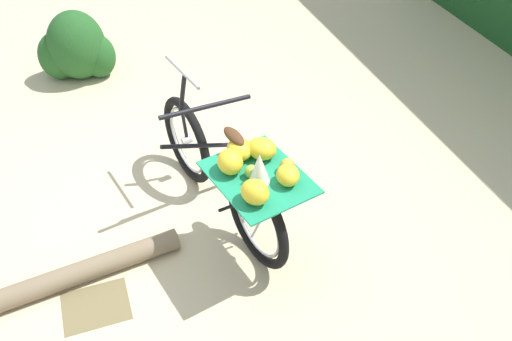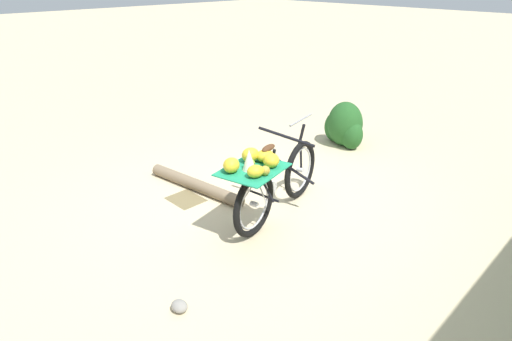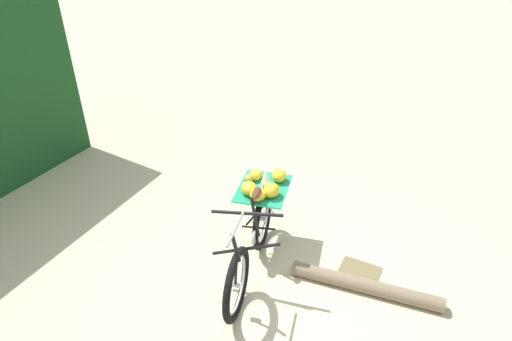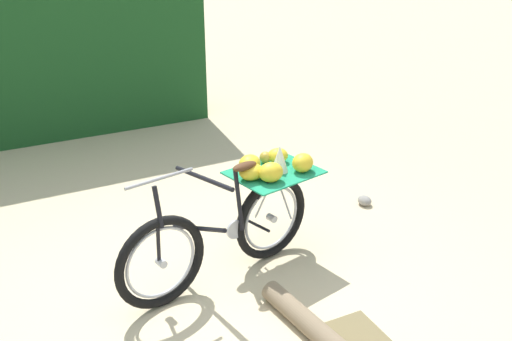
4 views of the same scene
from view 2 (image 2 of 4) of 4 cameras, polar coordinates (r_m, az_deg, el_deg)
The scene contains 6 objects.
ground_plane at distance 5.47m, azimuth 1.97°, elevation -4.14°, with size 60.00×60.00×0.00m, color beige.
bicycle at distance 4.89m, azimuth 2.13°, elevation -1.07°, with size 0.86×1.80×1.03m.
fallen_log at distance 5.79m, azimuth -7.80°, elevation -1.82°, with size 0.15×0.15×1.54m, color #7F6B51.
shrub_cluster at distance 7.30m, azimuth 11.30°, elevation 5.61°, with size 0.76×0.52×0.72m.
path_stone at distance 3.93m, azimuth -9.86°, elevation -16.86°, with size 0.15×0.13×0.10m, color gray.
leaf_litter_patch at distance 5.61m, azimuth -9.05°, elevation -3.67°, with size 0.44×0.36×0.01m, color olive.
Camera 2 is at (3.32, -3.48, 2.62)m, focal length 31.00 mm.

